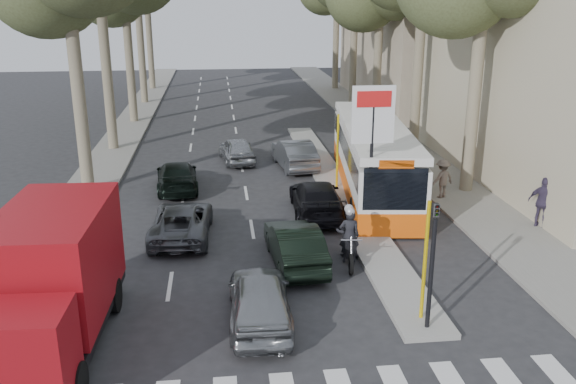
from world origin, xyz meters
name	(u,v)px	position (x,y,z in m)	size (l,w,h in m)	color
ground	(298,311)	(0.00, 0.00, 0.00)	(120.00, 120.00, 0.00)	#28282B
sidewalk_right	(374,125)	(8.60, 25.00, 0.06)	(3.20, 70.00, 0.12)	gray
median_left	(133,122)	(-8.00, 28.00, 0.06)	(2.40, 64.00, 0.12)	gray
traffic_island	(337,188)	(3.25, 11.00, 0.08)	(1.50, 26.00, 0.16)	gray
building_far	(435,2)	(15.50, 34.00, 8.00)	(11.00, 20.00, 16.00)	#B7A88E
billboard	(372,140)	(3.25, 5.00, 3.70)	(1.50, 12.10, 5.60)	yellow
traffic_light_island	(433,245)	(3.25, -1.50, 2.49)	(0.16, 0.41, 3.60)	black
silver_hatchback	(260,299)	(-1.10, -0.48, 0.71)	(1.67, 4.16, 1.42)	gray
dark_hatchback	(295,244)	(0.32, 3.17, 0.70)	(1.48, 4.24, 1.40)	black
queue_car_a	(182,221)	(-3.50, 6.00, 0.62)	(2.07, 4.49, 1.25)	#505258
queue_car_b	(317,198)	(1.80, 7.83, 0.69)	(1.94, 4.78, 1.39)	black
queue_car_c	(237,150)	(-1.10, 16.45, 0.67)	(1.57, 3.91, 1.33)	gray
queue_car_d	(294,154)	(1.80, 15.00, 0.74)	(1.56, 4.48, 1.47)	#55595E
queue_car_e	(177,176)	(-4.00, 11.88, 0.65)	(1.81, 4.45, 1.29)	black
red_truck	(50,281)	(-6.29, -1.07, 1.82)	(2.72, 6.56, 3.45)	black
city_bus	(373,156)	(4.80, 10.61, 1.65)	(3.97, 12.10, 3.13)	#F55B0D
motorcycle	(349,235)	(2.14, 3.25, 0.90)	(0.92, 2.33, 1.98)	black
pedestrian_near	(543,202)	(10.00, 5.19, 1.09)	(1.14, 0.56, 1.94)	#423854
pedestrian_far	(442,179)	(7.49, 9.04, 0.97)	(1.10, 0.49, 1.70)	#706054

